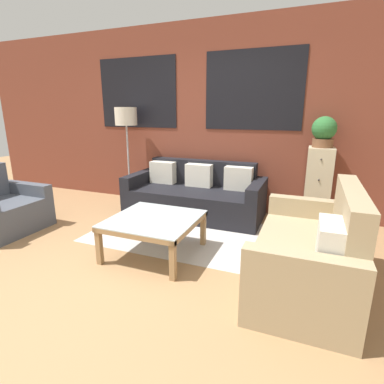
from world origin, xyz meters
The scene contains 10 objects.
ground_plane centered at (0.00, 0.00, 0.00)m, with size 16.00×16.00×0.00m, color #9E754C.
wall_back_brick centered at (0.00, 2.44, 1.41)m, with size 8.40×0.09×2.80m.
rug centered at (0.31, 1.18, 0.00)m, with size 2.15×1.41×0.00m.
couch_dark centered at (0.25, 1.95, 0.29)m, with size 2.01×0.88×0.78m.
settee_vintage centered at (1.88, 0.50, 0.31)m, with size 0.80×1.51×0.92m.
armchair_corner centered at (-1.84, 0.41, 0.28)m, with size 0.80×0.89×0.84m.
coffee_table centered at (0.31, 0.56, 0.36)m, with size 0.90×0.90×0.42m.
floor_lamp centered at (-1.01, 2.11, 1.35)m, with size 0.35×0.35×1.57m.
drawer_cabinet centered at (1.93, 2.18, 0.53)m, with size 0.32×0.38×1.06m.
potted_plant centered at (1.93, 2.18, 1.26)m, with size 0.31×0.31×0.39m.
Camera 1 is at (1.81, -2.08, 1.52)m, focal length 28.00 mm.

